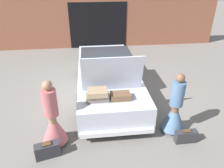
# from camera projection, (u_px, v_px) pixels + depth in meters

# --- Properties ---
(ground_plane) EXTENTS (40.00, 40.00, 0.00)m
(ground_plane) POSITION_uv_depth(u_px,v_px,m) (108.00, 92.00, 7.27)
(ground_plane) COLOR slate
(garage_wall_back) EXTENTS (12.00, 0.14, 2.80)m
(garage_wall_back) POSITION_uv_depth(u_px,v_px,m) (98.00, 19.00, 10.67)
(garage_wall_back) COLOR brown
(garage_wall_back) RESTS_ON ground_plane
(car) EXTENTS (1.86, 4.76, 1.80)m
(car) POSITION_uv_depth(u_px,v_px,m) (107.00, 76.00, 7.00)
(car) COLOR #B2B7C6
(car) RESTS_ON ground_plane
(person_left) EXTENTS (0.60, 0.60, 1.64)m
(person_left) POSITION_uv_depth(u_px,v_px,m) (53.00, 122.00, 4.90)
(person_left) COLOR #997051
(person_left) RESTS_ON ground_plane
(person_right) EXTENTS (0.60, 0.60, 1.59)m
(person_right) POSITION_uv_depth(u_px,v_px,m) (175.00, 112.00, 5.31)
(person_right) COLOR brown
(person_right) RESTS_ON ground_plane
(suitcase_beside_left_person) EXTENTS (0.57, 0.33, 0.37)m
(suitcase_beside_left_person) POSITION_uv_depth(u_px,v_px,m) (48.00, 150.00, 4.73)
(suitcase_beside_left_person) COLOR #2D2D33
(suitcase_beside_left_person) RESTS_ON ground_plane
(suitcase_beside_right_person) EXTENTS (0.51, 0.18, 0.34)m
(suitcase_beside_right_person) POSITION_uv_depth(u_px,v_px,m) (186.00, 136.00, 5.13)
(suitcase_beside_right_person) COLOR #2D2D33
(suitcase_beside_right_person) RESTS_ON ground_plane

